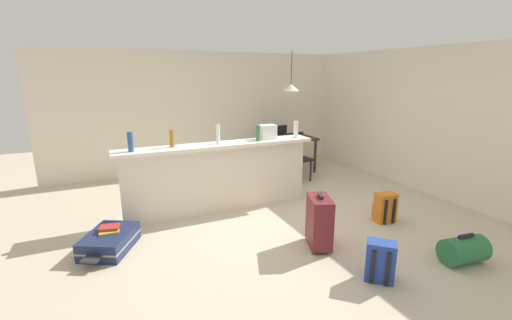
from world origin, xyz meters
TOP-DOWN VIEW (x-y plane):
  - ground_plane at (0.00, 0.00)m, footprint 13.00×13.00m
  - wall_back at (0.00, 3.05)m, footprint 6.60×0.10m
  - wall_right at (3.05, 0.30)m, footprint 0.10×6.00m
  - partition_half_wall at (-0.56, 0.58)m, footprint 2.80×0.20m
  - bar_countertop at (-0.56, 0.58)m, footprint 2.96×0.40m
  - bottle_blue at (-1.78, 0.56)m, footprint 0.07×0.07m
  - bottle_amber at (-1.22, 0.64)m, footprint 0.06×0.06m
  - bottle_clear at (-0.56, 0.60)m, footprint 0.06×0.06m
  - bottle_green at (0.05, 0.54)m, footprint 0.06×0.06m
  - bottle_white at (0.70, 0.50)m, footprint 0.07×0.07m
  - grocery_bag at (0.26, 0.64)m, footprint 0.26×0.18m
  - dining_table at (1.44, 2.07)m, footprint 1.10×0.80m
  - dining_chair_near_partition at (1.33, 1.47)m, footprint 0.44×0.44m
  - dining_chair_far_side at (1.47, 2.62)m, footprint 0.43×0.43m
  - pendant_lamp at (1.48, 2.03)m, footprint 0.34×0.34m
  - suitcase_flat_navy at (-2.15, -0.02)m, footprint 0.76×0.89m
  - backpack_blue at (0.34, -1.81)m, footprint 0.34×0.34m
  - suitcase_upright_maroon at (0.17, -0.98)m, footprint 0.38×0.50m
  - backpack_orange at (1.44, -0.76)m, footprint 0.30×0.27m
  - duffel_bag_green at (1.42, -1.95)m, footprint 0.51×0.36m
  - book_stack at (-2.14, 0.01)m, footprint 0.25×0.23m

SIDE VIEW (x-z plane):
  - ground_plane at x=0.00m, z-range -0.05..0.00m
  - suitcase_flat_navy at x=-2.15m, z-range 0.00..0.22m
  - duffel_bag_green at x=1.42m, z-range -0.02..0.32m
  - backpack_blue at x=0.34m, z-range -0.01..0.41m
  - backpack_orange at x=1.44m, z-range -0.01..0.41m
  - book_stack at x=-2.14m, z-range 0.22..0.28m
  - suitcase_upright_maroon at x=0.17m, z-range 0.00..0.67m
  - partition_half_wall at x=-0.56m, z-range 0.00..1.00m
  - dining_chair_near_partition at x=1.33m, z-range 0.05..0.98m
  - dining_chair_far_side at x=1.47m, z-range 0.05..0.98m
  - dining_table at x=1.44m, z-range 0.28..1.02m
  - bar_countertop at x=-0.56m, z-range 1.00..1.05m
  - grocery_bag at x=0.26m, z-range 1.05..1.27m
  - bottle_green at x=0.05m, z-range 1.05..1.29m
  - bottle_amber at x=-1.22m, z-range 1.05..1.29m
  - bottle_blue at x=-1.78m, z-range 1.05..1.31m
  - bottle_white at x=0.70m, z-range 1.05..1.32m
  - bottle_clear at x=-0.56m, z-range 1.05..1.34m
  - wall_back at x=0.00m, z-range 0.00..2.50m
  - wall_right at x=3.05m, z-range 0.00..2.50m
  - pendant_lamp at x=1.48m, z-range 1.36..2.20m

